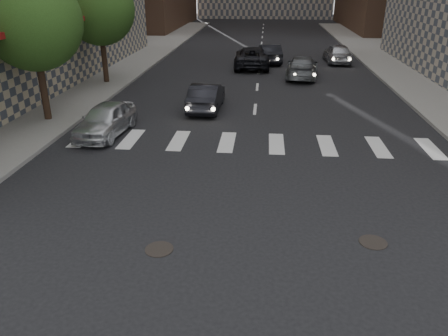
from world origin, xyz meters
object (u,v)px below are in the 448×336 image
object	(u,v)px
traffic_car_b	(302,67)
traffic_car_d	(337,53)
traffic_car_c	(252,57)
traffic_car_e	(269,53)
silver_sedan	(106,119)
traffic_car_a	(206,97)
tree_b	(34,16)
tree_c	(100,6)

from	to	relation	value
traffic_car_b	traffic_car_d	size ratio (longest dim) A/B	1.10
traffic_car_c	traffic_car_e	distance (m)	2.48
silver_sedan	traffic_car_c	xyz separation A→B (m)	(5.63, 15.95, 0.08)
traffic_car_a	traffic_car_c	world-z (taller)	traffic_car_c
tree_b	traffic_car_d	size ratio (longest dim) A/B	1.50
silver_sedan	traffic_car_e	xyz separation A→B (m)	(6.90, 18.08, 0.05)
tree_b	traffic_car_a	world-z (taller)	tree_b
tree_b	traffic_car_e	distance (m)	19.71
traffic_car_b	traffic_car_c	world-z (taller)	traffic_car_c
silver_sedan	traffic_car_d	bearing A→B (deg)	61.50
silver_sedan	traffic_car_b	bearing A→B (deg)	59.04
traffic_car_b	traffic_car_d	xyz separation A→B (m)	(3.16, 6.00, 0.05)
traffic_car_d	traffic_car_c	bearing A→B (deg)	19.78
tree_c	silver_sedan	size ratio (longest dim) A/B	1.67
tree_c	traffic_car_d	distance (m)	18.28
tree_b	traffic_car_e	bearing A→B (deg)	58.16
traffic_car_c	traffic_car_e	size ratio (longest dim) A/B	1.24
tree_b	traffic_car_a	size ratio (longest dim) A/B	1.62
silver_sedan	traffic_car_e	world-z (taller)	traffic_car_e
silver_sedan	traffic_car_e	bearing A→B (deg)	74.01
tree_b	traffic_car_c	size ratio (longest dim) A/B	1.22
traffic_car_d	tree_b	bearing A→B (deg)	45.76
tree_b	silver_sedan	bearing A→B (deg)	-27.04
traffic_car_c	traffic_car_d	bearing A→B (deg)	-159.63
silver_sedan	tree_c	bearing A→B (deg)	113.65
traffic_car_a	traffic_car_e	world-z (taller)	traffic_car_e
tree_c	traffic_car_d	size ratio (longest dim) A/B	1.50
traffic_car_c	tree_c	bearing A→B (deg)	34.11
tree_b	silver_sedan	world-z (taller)	tree_b
silver_sedan	traffic_car_a	size ratio (longest dim) A/B	0.97
tree_b	traffic_car_e	xyz separation A→B (m)	(10.19, 16.41, -3.92)
traffic_car_c	traffic_car_d	distance (m)	7.08
tree_b	traffic_car_c	xyz separation A→B (m)	(8.92, 14.28, -3.89)
tree_b	traffic_car_d	distance (m)	23.24
traffic_car_c	traffic_car_e	bearing A→B (deg)	-121.90
traffic_car_a	traffic_car_c	distance (m)	11.85
traffic_car_c	traffic_car_a	bearing A→B (deg)	79.66
tree_c	traffic_car_c	distance (m)	11.58
silver_sedan	traffic_car_a	xyz separation A→B (m)	(3.71, 4.26, -0.00)
tree_b	traffic_car_b	bearing A→B (deg)	41.34
traffic_car_e	traffic_car_a	bearing A→B (deg)	69.98
tree_b	tree_c	size ratio (longest dim) A/B	1.00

